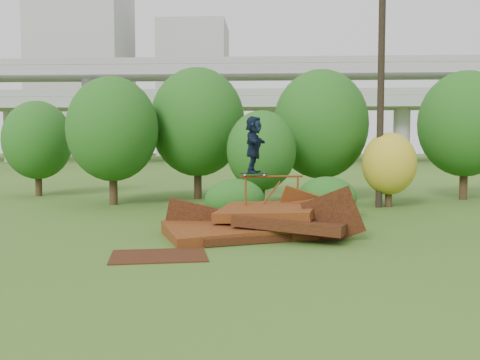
{
  "coord_description": "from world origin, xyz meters",
  "views": [
    {
      "loc": [
        0.03,
        -13.49,
        2.68
      ],
      "look_at": [
        -0.8,
        2.0,
        1.6
      ],
      "focal_mm": 40.0,
      "sensor_mm": 36.0,
      "label": 1
    }
  ],
  "objects_px": {
    "flat_plate": "(159,256)",
    "scrap_pile": "(258,225)",
    "utility_pole": "(381,90)",
    "skater": "(254,144)"
  },
  "relations": [
    {
      "from": "utility_pole",
      "to": "flat_plate",
      "type": "bearing_deg",
      "value": -125.66
    },
    {
      "from": "flat_plate",
      "to": "utility_pole",
      "type": "relative_size",
      "value": 0.23
    },
    {
      "from": "scrap_pile",
      "to": "flat_plate",
      "type": "bearing_deg",
      "value": -129.34
    },
    {
      "from": "flat_plate",
      "to": "scrap_pile",
      "type": "bearing_deg",
      "value": 50.66
    },
    {
      "from": "skater",
      "to": "flat_plate",
      "type": "distance_m",
      "value": 4.86
    },
    {
      "from": "scrap_pile",
      "to": "utility_pole",
      "type": "bearing_deg",
      "value": 55.87
    },
    {
      "from": "skater",
      "to": "flat_plate",
      "type": "bearing_deg",
      "value": 155.63
    },
    {
      "from": "scrap_pile",
      "to": "skater",
      "type": "xyz_separation_m",
      "value": [
        -0.14,
        0.69,
        2.28
      ]
    },
    {
      "from": "flat_plate",
      "to": "utility_pole",
      "type": "xyz_separation_m",
      "value": [
        7.18,
        10.0,
        4.84
      ]
    },
    {
      "from": "skater",
      "to": "utility_pole",
      "type": "bearing_deg",
      "value": -30.35
    }
  ]
}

